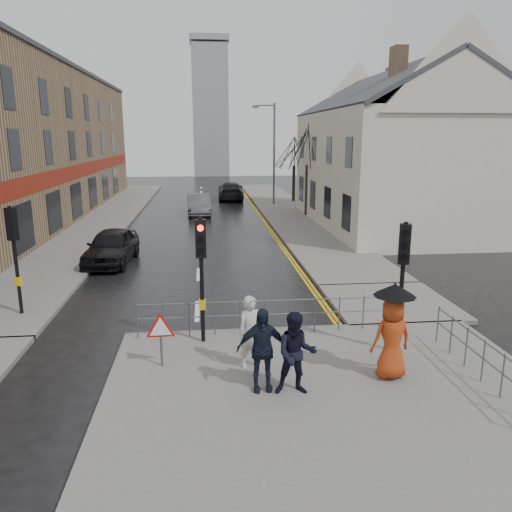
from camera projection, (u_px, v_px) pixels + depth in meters
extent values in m
plane|color=black|center=(196.00, 349.00, 13.41)|extent=(120.00, 120.00, 0.00)
cube|color=#605E5B|center=(340.00, 409.00, 10.31)|extent=(10.00, 9.00, 0.14)
cube|color=#605E5B|center=(107.00, 217.00, 34.98)|extent=(4.00, 44.00, 0.14)
cube|color=#605E5B|center=(286.00, 210.00, 38.22)|extent=(4.00, 40.00, 0.14)
cube|color=#605E5B|center=(389.00, 302.00, 16.95)|extent=(4.00, 4.20, 0.14)
cube|color=#937455|center=(12.00, 145.00, 32.31)|extent=(8.00, 42.00, 10.00)
cube|color=beige|center=(391.00, 170.00, 31.20)|extent=(9.00, 16.00, 7.00)
cube|color=#937455|center=(398.00, 64.00, 25.85)|extent=(0.70, 0.90, 1.80)
cube|color=#937455|center=(392.00, 81.00, 33.86)|extent=(0.70, 0.90, 1.80)
cube|color=gray|center=(210.00, 112.00, 71.41)|extent=(5.00, 5.00, 18.00)
cylinder|color=black|center=(202.00, 281.00, 13.19)|extent=(0.11, 0.11, 3.40)
cube|color=black|center=(201.00, 239.00, 12.92)|extent=(0.28, 0.22, 1.00)
cylinder|color=#FF0C07|center=(200.00, 228.00, 12.72)|extent=(0.16, 0.04, 0.16)
cylinder|color=black|center=(201.00, 240.00, 12.79)|extent=(0.16, 0.04, 0.16)
cylinder|color=black|center=(201.00, 251.00, 12.86)|extent=(0.16, 0.04, 0.16)
cube|color=gold|center=(202.00, 304.00, 13.35)|extent=(0.18, 0.14, 0.28)
cylinder|color=black|center=(401.00, 289.00, 12.54)|extent=(0.11, 0.11, 3.40)
cube|color=black|center=(405.00, 244.00, 12.27)|extent=(0.34, 0.30, 1.00)
cylinder|color=black|center=(406.00, 233.00, 12.06)|extent=(0.16, 0.09, 0.16)
cylinder|color=black|center=(405.00, 245.00, 12.13)|extent=(0.16, 0.09, 0.16)
cylinder|color=black|center=(404.00, 257.00, 12.20)|extent=(0.16, 0.09, 0.16)
cube|color=gold|center=(400.00, 313.00, 12.69)|extent=(0.22, 0.19, 0.28)
cylinder|color=black|center=(16.00, 261.00, 15.33)|extent=(0.11, 0.11, 3.40)
cube|color=black|center=(12.00, 224.00, 15.06)|extent=(0.34, 0.30, 1.00)
cylinder|color=black|center=(14.00, 214.00, 15.12)|extent=(0.16, 0.09, 0.16)
cylinder|color=black|center=(15.00, 223.00, 15.19)|extent=(0.16, 0.09, 0.16)
cylinder|color=black|center=(16.00, 233.00, 15.26)|extent=(0.16, 0.09, 0.16)
cube|color=gold|center=(18.00, 281.00, 15.48)|extent=(0.22, 0.19, 0.28)
cylinder|color=#595B5E|center=(137.00, 321.00, 13.68)|extent=(0.04, 0.04, 1.00)
cylinder|color=#595B5E|center=(387.00, 312.00, 14.39)|extent=(0.04, 0.04, 1.00)
cylinder|color=#595B5E|center=(265.00, 301.00, 13.93)|extent=(7.10, 0.04, 0.04)
cylinder|color=#595B5E|center=(265.00, 314.00, 14.03)|extent=(7.10, 0.04, 0.04)
cylinder|color=#595B5E|center=(438.00, 324.00, 13.43)|extent=(0.04, 0.04, 1.00)
cylinder|color=#595B5E|center=(485.00, 342.00, 11.15)|extent=(0.04, 4.50, 0.04)
cylinder|color=#595B5E|center=(483.00, 359.00, 11.24)|extent=(0.04, 4.50, 0.04)
cylinder|color=#595B5E|center=(161.00, 349.00, 12.04)|extent=(0.06, 0.06, 0.85)
cylinder|color=red|center=(160.00, 329.00, 11.91)|extent=(0.80, 0.03, 0.80)
cylinder|color=white|center=(160.00, 329.00, 11.90)|extent=(0.60, 0.03, 0.60)
cylinder|color=#595B5E|center=(274.00, 155.00, 40.12)|extent=(0.16, 0.16, 8.00)
cylinder|color=#595B5E|center=(266.00, 105.00, 39.16)|extent=(1.40, 0.10, 0.10)
cube|color=#595B5E|center=(256.00, 107.00, 39.11)|extent=(0.50, 0.25, 0.18)
cylinder|color=#2D2019|center=(307.00, 190.00, 35.00)|extent=(0.26, 0.26, 3.50)
cylinder|color=#2D2019|center=(294.00, 183.00, 42.84)|extent=(0.26, 0.26, 3.00)
imported|color=beige|center=(251.00, 332.00, 11.88)|extent=(0.74, 0.59, 1.77)
imported|color=black|center=(296.00, 354.00, 10.64)|extent=(0.95, 0.77, 1.83)
imported|color=#A63813|center=(392.00, 338.00, 11.35)|extent=(1.00, 0.72, 1.90)
cylinder|color=black|center=(392.00, 334.00, 11.33)|extent=(0.02, 0.02, 2.10)
cone|color=black|center=(395.00, 290.00, 11.08)|extent=(0.96, 0.96, 0.28)
imported|color=black|center=(262.00, 349.00, 10.79)|extent=(1.11, 0.48, 1.87)
imported|color=black|center=(112.00, 246.00, 22.30)|extent=(2.20, 4.68, 1.55)
imported|color=#4A4C4F|center=(199.00, 204.00, 36.18)|extent=(1.80, 4.63, 1.50)
imported|color=black|center=(231.00, 191.00, 44.80)|extent=(2.38, 5.50, 1.58)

